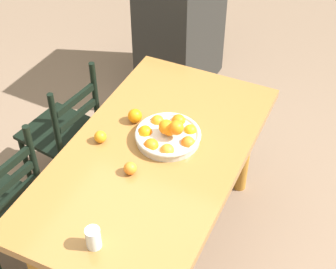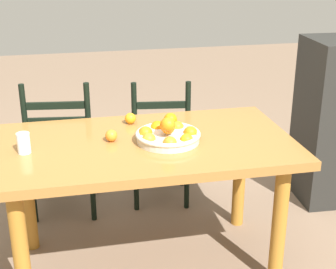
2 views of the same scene
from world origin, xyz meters
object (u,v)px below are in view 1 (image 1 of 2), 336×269
dining_table (154,167)px  orange_loose_0 (130,168)px  orange_loose_1 (135,116)px  orange_loose_2 (100,137)px  chair_near_window (65,134)px  cabinet (181,23)px  drinking_glass (93,238)px  fruit_bowl (168,135)px

dining_table → orange_loose_0: (-0.18, 0.04, 0.14)m
orange_loose_1 → orange_loose_2: 0.24m
orange_loose_1 → orange_loose_2: size_ratio=1.20×
chair_near_window → cabinet: bearing=179.4°
orange_loose_0 → drinking_glass: size_ratio=0.61×
orange_loose_1 → drinking_glass: (-0.81, -0.22, 0.01)m
chair_near_window → orange_loose_2: bearing=67.6°
chair_near_window → orange_loose_0: size_ratio=14.25×
dining_table → drinking_glass: drinking_glass is taller
fruit_bowl → orange_loose_1: bearing=74.2°
chair_near_window → drinking_glass: bearing=50.0°
cabinet → orange_loose_2: (-1.63, -0.25, 0.22)m
chair_near_window → orange_loose_1: chair_near_window is taller
dining_table → orange_loose_0: bearing=167.2°
orange_loose_1 → orange_loose_2: orange_loose_1 is taller
cabinet → drinking_glass: size_ratio=11.00×
dining_table → orange_loose_0: 0.23m
orange_loose_2 → drinking_glass: drinking_glass is taller
chair_near_window → orange_loose_1: (-0.05, -0.55, 0.37)m
dining_table → fruit_bowl: (0.12, -0.03, 0.15)m
chair_near_window → orange_loose_1: 0.66m
dining_table → cabinet: size_ratio=1.36×
dining_table → orange_loose_2: orange_loose_2 is taller
fruit_bowl → orange_loose_2: fruit_bowl is taller
dining_table → orange_loose_1: bearing=47.6°
orange_loose_2 → drinking_glass: (-0.58, -0.31, 0.02)m
cabinet → fruit_bowl: size_ratio=3.35×
dining_table → chair_near_window: chair_near_window is taller
orange_loose_2 → orange_loose_0: bearing=-118.9°
dining_table → orange_loose_2: bearing=97.4°
cabinet → orange_loose_2: cabinet is taller
dining_table → drinking_glass: 0.64m
chair_near_window → orange_loose_0: 0.89m
fruit_bowl → orange_loose_0: (-0.29, 0.07, -0.01)m
dining_table → orange_loose_2: size_ratio=24.47×
chair_near_window → fruit_bowl: (-0.11, -0.77, 0.37)m
orange_loose_1 → drinking_glass: 0.84m
orange_loose_0 → orange_loose_1: size_ratio=0.83×
fruit_bowl → drinking_glass: bearing=179.6°
orange_loose_0 → orange_loose_1: 0.39m
dining_table → chair_near_window: size_ratio=1.72×
drinking_glass → fruit_bowl: bearing=-0.4°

